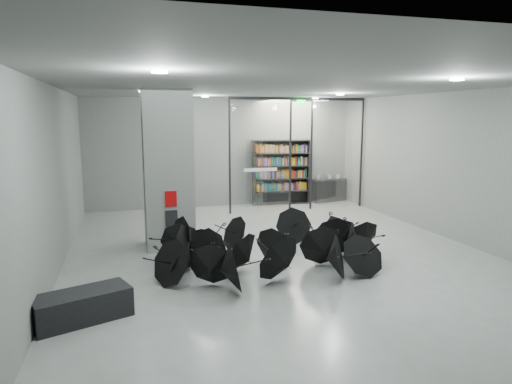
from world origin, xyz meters
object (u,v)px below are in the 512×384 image
object	(u,v)px
umbrella_cluster	(269,254)
shop_counter	(327,190)
bench	(82,306)
bookshelf	(281,172)
column	(168,170)

from	to	relation	value
umbrella_cluster	shop_counter	bearing A→B (deg)	56.81
bench	shop_counter	world-z (taller)	shop_counter
shop_counter	umbrella_cluster	distance (m)	8.57
shop_counter	umbrella_cluster	world-z (taller)	umbrella_cluster
bench	bookshelf	world-z (taller)	bookshelf
bookshelf	umbrella_cluster	size ratio (longest dim) A/B	0.43
bookshelf	shop_counter	bearing A→B (deg)	7.03
umbrella_cluster	column	bearing A→B (deg)	129.48
bookshelf	shop_counter	xyz separation A→B (m)	(1.96, 0.04, -0.78)
bench	column	bearing A→B (deg)	45.31
bench	umbrella_cluster	size ratio (longest dim) A/B	0.27
shop_counter	umbrella_cluster	size ratio (longest dim) A/B	0.26
bookshelf	umbrella_cluster	distance (m)	7.69
bookshelf	bench	bearing A→B (deg)	-120.34
column	bookshelf	size ratio (longest dim) A/B	1.63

